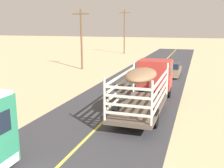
% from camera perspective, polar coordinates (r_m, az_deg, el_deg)
% --- Properties ---
extents(livestock_truck, '(2.53, 9.70, 3.02)m').
position_cam_1_polar(livestock_truck, '(19.16, 8.15, 0.95)').
color(livestock_truck, '#B2332D').
rests_on(livestock_truck, road_surface).
extents(car_far, '(1.80, 4.40, 1.46)m').
position_cam_1_polar(car_far, '(30.57, 12.66, 2.95)').
color(car_far, '#8C7259').
rests_on(car_far, road_surface).
extents(power_pole_mid, '(2.20, 0.24, 7.53)m').
position_cam_1_polar(power_pole_mid, '(34.44, -6.54, 9.83)').
color(power_pole_mid, brown).
rests_on(power_pole_mid, ground).
extents(power_pole_far, '(2.20, 0.24, 8.52)m').
position_cam_1_polar(power_pole_far, '(53.71, 2.66, 11.33)').
color(power_pole_far, brown).
rests_on(power_pole_far, ground).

